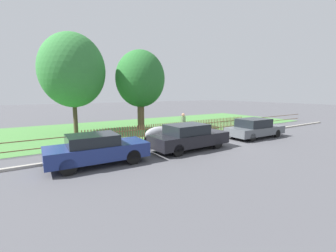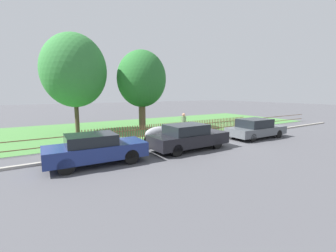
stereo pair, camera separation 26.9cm
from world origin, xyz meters
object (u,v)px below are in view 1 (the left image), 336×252
parked_car_silver_hatchback (97,149)px  parked_car_navy_estate (255,128)px  tree_nearest_kerb (72,71)px  tree_behind_motorcycle (140,79)px  covered_motorcycle (160,133)px  pedestrian_near_fence (183,124)px  parked_car_black_saloon (189,137)px

parked_car_silver_hatchback → parked_car_navy_estate: bearing=2.2°
tree_nearest_kerb → tree_behind_motorcycle: bearing=-9.9°
covered_motorcycle → pedestrian_near_fence: bearing=21.1°
parked_car_black_saloon → tree_nearest_kerb: 10.77m
tree_nearest_kerb → pedestrian_near_fence: 9.40m
parked_car_silver_hatchback → tree_behind_motorcycle: bearing=54.5°
parked_car_silver_hatchback → tree_behind_motorcycle: size_ratio=0.65×
parked_car_black_saloon → covered_motorcycle: size_ratio=2.27×
parked_car_silver_hatchback → parked_car_black_saloon: 5.12m
parked_car_silver_hatchback → parked_car_navy_estate: parked_car_silver_hatchback is taller
parked_car_navy_estate → pedestrian_near_fence: bearing=148.1°
tree_behind_motorcycle → pedestrian_near_fence: bearing=-81.4°
tree_behind_motorcycle → parked_car_navy_estate: bearing=-57.5°
parked_car_navy_estate → tree_behind_motorcycle: size_ratio=0.66×
covered_motorcycle → tree_nearest_kerb: bearing=119.6°
parked_car_silver_hatchback → pedestrian_near_fence: (6.89, 2.84, 0.27)m
parked_car_navy_estate → tree_behind_motorcycle: 10.10m
parked_car_black_saloon → tree_behind_motorcycle: 8.89m
parked_car_silver_hatchback → tree_behind_motorcycle: 10.69m
tree_behind_motorcycle → pedestrian_near_fence: (0.78, -5.15, -3.35)m
parked_car_silver_hatchback → parked_car_navy_estate: 11.17m
tree_nearest_kerb → parked_car_navy_estate: bearing=-40.6°
covered_motorcycle → pedestrian_near_fence: pedestrian_near_fence is taller
covered_motorcycle → pedestrian_near_fence: (2.46, 0.85, 0.31)m
covered_motorcycle → parked_car_silver_hatchback: bearing=-153.7°
parked_car_black_saloon → tree_nearest_kerb: tree_nearest_kerb is taller
parked_car_black_saloon → parked_car_navy_estate: size_ratio=1.03×
parked_car_silver_hatchback → tree_nearest_kerb: tree_nearest_kerb is taller
parked_car_navy_estate → tree_behind_motorcycle: bearing=123.7°
parked_car_black_saloon → pedestrian_near_fence: bearing=57.3°
parked_car_navy_estate → parked_car_black_saloon: bearing=-177.6°
tree_nearest_kerb → pedestrian_near_fence: size_ratio=4.37×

